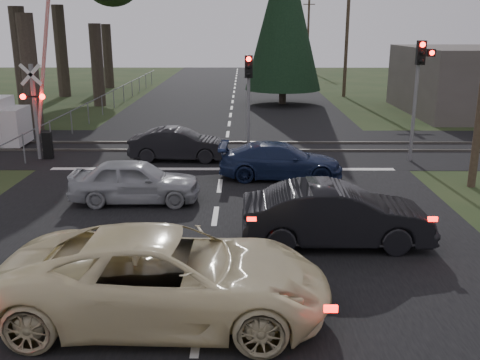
{
  "coord_description": "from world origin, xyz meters",
  "views": [
    {
      "loc": [
        0.81,
        -11.34,
        5.21
      ],
      "look_at": [
        0.71,
        2.23,
        1.3
      ],
      "focal_mm": 40.0,
      "sensor_mm": 36.0,
      "label": 1
    }
  ],
  "objects_px": {
    "utility_pole_mid": "(347,33)",
    "crossing_signal": "(41,109)",
    "dark_car_far": "(179,145)",
    "blue_sedan": "(281,161)",
    "traffic_signal_right": "(419,78)",
    "utility_pole_far": "(308,30)",
    "silver_car": "(135,181)",
    "traffic_signal_center": "(249,87)",
    "cream_coupe": "(167,276)",
    "dark_hatchback": "(336,215)"
  },
  "relations": [
    {
      "from": "utility_pole_far",
      "to": "blue_sedan",
      "type": "bearing_deg",
      "value": -97.58
    },
    {
      "from": "utility_pole_far",
      "to": "silver_car",
      "type": "relative_size",
      "value": 2.29
    },
    {
      "from": "crossing_signal",
      "to": "utility_pole_mid",
      "type": "bearing_deg",
      "value": 52.03
    },
    {
      "from": "dark_hatchback",
      "to": "dark_car_far",
      "type": "distance_m",
      "value": 9.91
    },
    {
      "from": "dark_hatchback",
      "to": "blue_sedan",
      "type": "distance_m",
      "value": 6.08
    },
    {
      "from": "traffic_signal_center",
      "to": "dark_car_far",
      "type": "height_order",
      "value": "traffic_signal_center"
    },
    {
      "from": "utility_pole_far",
      "to": "blue_sedan",
      "type": "xyz_separation_m",
      "value": [
        -6.39,
        -48.0,
        -4.09
      ]
    },
    {
      "from": "silver_car",
      "to": "dark_car_far",
      "type": "distance_m",
      "value": 5.4
    },
    {
      "from": "blue_sedan",
      "to": "dark_car_far",
      "type": "height_order",
      "value": "dark_car_far"
    },
    {
      "from": "crossing_signal",
      "to": "dark_car_far",
      "type": "relative_size",
      "value": 1.78
    },
    {
      "from": "silver_car",
      "to": "blue_sedan",
      "type": "bearing_deg",
      "value": -60.29
    },
    {
      "from": "utility_pole_far",
      "to": "cream_coupe",
      "type": "relative_size",
      "value": 1.51
    },
    {
      "from": "silver_car",
      "to": "traffic_signal_right",
      "type": "bearing_deg",
      "value": -63.5
    },
    {
      "from": "blue_sedan",
      "to": "dark_car_far",
      "type": "bearing_deg",
      "value": 58.63
    },
    {
      "from": "crossing_signal",
      "to": "dark_hatchback",
      "type": "xyz_separation_m",
      "value": [
        10.35,
        -8.79,
        -1.3
      ]
    },
    {
      "from": "utility_pole_mid",
      "to": "cream_coupe",
      "type": "xyz_separation_m",
      "value": [
        -9.08,
        -32.49,
        -3.9
      ]
    },
    {
      "from": "dark_car_far",
      "to": "utility_pole_far",
      "type": "bearing_deg",
      "value": -10.92
    },
    {
      "from": "traffic_signal_center",
      "to": "utility_pole_mid",
      "type": "relative_size",
      "value": 0.46
    },
    {
      "from": "utility_pole_mid",
      "to": "blue_sedan",
      "type": "xyz_separation_m",
      "value": [
        -6.39,
        -23.0,
        -4.09
      ]
    },
    {
      "from": "dark_hatchback",
      "to": "traffic_signal_center",
      "type": "bearing_deg",
      "value": 11.71
    },
    {
      "from": "dark_hatchback",
      "to": "dark_car_far",
      "type": "xyz_separation_m",
      "value": [
        -4.87,
        8.63,
        -0.11
      ]
    },
    {
      "from": "dark_car_far",
      "to": "blue_sedan",
      "type": "bearing_deg",
      "value": -122.06
    },
    {
      "from": "dark_hatchback",
      "to": "utility_pole_far",
      "type": "bearing_deg",
      "value": -6.13
    },
    {
      "from": "crossing_signal",
      "to": "blue_sedan",
      "type": "distance_m",
      "value": 9.9
    },
    {
      "from": "cream_coupe",
      "to": "blue_sedan",
      "type": "xyz_separation_m",
      "value": [
        2.69,
        9.49,
        -0.2
      ]
    },
    {
      "from": "crossing_signal",
      "to": "dark_car_far",
      "type": "distance_m",
      "value": 5.66
    },
    {
      "from": "traffic_signal_center",
      "to": "silver_car",
      "type": "distance_m",
      "value": 7.6
    },
    {
      "from": "crossing_signal",
      "to": "blue_sedan",
      "type": "xyz_separation_m",
      "value": [
        9.39,
        -2.79,
        -1.43
      ]
    },
    {
      "from": "utility_pole_mid",
      "to": "blue_sedan",
      "type": "relative_size",
      "value": 2.07
    },
    {
      "from": "crossing_signal",
      "to": "dark_hatchback",
      "type": "distance_m",
      "value": 13.64
    },
    {
      "from": "blue_sedan",
      "to": "dark_car_far",
      "type": "distance_m",
      "value": 4.71
    },
    {
      "from": "traffic_signal_center",
      "to": "utility_pole_mid",
      "type": "distance_m",
      "value": 20.82
    },
    {
      "from": "traffic_signal_center",
      "to": "silver_car",
      "type": "relative_size",
      "value": 1.05
    },
    {
      "from": "crossing_signal",
      "to": "cream_coupe",
      "type": "bearing_deg",
      "value": -61.39
    },
    {
      "from": "utility_pole_mid",
      "to": "crossing_signal",
      "type": "bearing_deg",
      "value": -127.97
    },
    {
      "from": "dark_hatchback",
      "to": "cream_coupe",
      "type": "bearing_deg",
      "value": 133.27
    },
    {
      "from": "traffic_signal_right",
      "to": "dark_hatchback",
      "type": "relative_size",
      "value": 1.02
    },
    {
      "from": "cream_coupe",
      "to": "dark_car_far",
      "type": "height_order",
      "value": "cream_coupe"
    },
    {
      "from": "traffic_signal_right",
      "to": "dark_car_far",
      "type": "height_order",
      "value": "traffic_signal_right"
    },
    {
      "from": "crossing_signal",
      "to": "utility_pole_far",
      "type": "distance_m",
      "value": 47.96
    },
    {
      "from": "cream_coupe",
      "to": "dark_car_far",
      "type": "bearing_deg",
      "value": 7.0
    },
    {
      "from": "traffic_signal_right",
      "to": "traffic_signal_center",
      "type": "relative_size",
      "value": 1.15
    },
    {
      "from": "dark_car_far",
      "to": "silver_car",
      "type": "bearing_deg",
      "value": 174.34
    },
    {
      "from": "traffic_signal_right",
      "to": "utility_pole_far",
      "type": "height_order",
      "value": "utility_pole_far"
    },
    {
      "from": "utility_pole_far",
      "to": "dark_hatchback",
      "type": "relative_size",
      "value": 1.95
    },
    {
      "from": "dark_hatchback",
      "to": "dark_car_far",
      "type": "bearing_deg",
      "value": 29.05
    },
    {
      "from": "utility_pole_far",
      "to": "cream_coupe",
      "type": "distance_m",
      "value": 58.33
    },
    {
      "from": "traffic_signal_right",
      "to": "dark_car_far",
      "type": "xyz_separation_m",
      "value": [
        -9.34,
        0.15,
        -2.67
      ]
    },
    {
      "from": "crossing_signal",
      "to": "traffic_signal_center",
      "type": "bearing_deg",
      "value": 6.15
    },
    {
      "from": "dark_hatchback",
      "to": "silver_car",
      "type": "distance_m",
      "value": 6.47
    }
  ]
}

